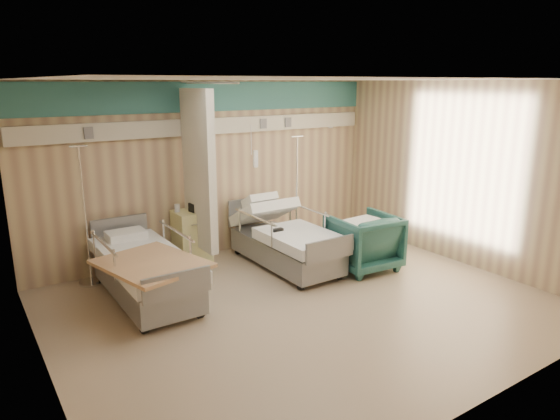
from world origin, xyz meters
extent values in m
cube|color=gray|center=(0.00, 0.00, 0.00)|extent=(6.00, 5.00, 0.00)
cube|color=tan|center=(0.00, 2.50, 1.40)|extent=(6.00, 0.04, 2.80)
cube|color=tan|center=(0.00, -2.50, 1.40)|extent=(6.00, 0.04, 2.80)
cube|color=tan|center=(-3.00, 0.00, 1.40)|extent=(0.04, 5.00, 2.80)
cube|color=tan|center=(3.00, 0.00, 1.40)|extent=(0.04, 5.00, 2.80)
cube|color=white|center=(0.00, 0.00, 2.80)|extent=(6.00, 5.00, 0.04)
cube|color=#2F6D6D|center=(0.00, 2.48, 2.55)|extent=(6.00, 0.04, 0.45)
cube|color=beige|center=(0.00, 2.45, 2.10)|extent=(5.88, 0.08, 0.25)
cylinder|color=silver|center=(-0.50, 1.60, 2.76)|extent=(0.03, 1.80, 0.03)
cube|color=silver|center=(-0.50, 1.95, 1.51)|extent=(0.12, 0.90, 2.35)
cube|color=#DEDA8B|center=(-0.55, 2.20, 0.42)|extent=(0.50, 0.48, 0.85)
imported|color=#21534D|center=(1.52, 0.56, 0.43)|extent=(0.99, 1.01, 0.85)
cube|color=white|center=(1.50, 0.50, 0.89)|extent=(0.73, 0.65, 0.08)
cylinder|color=silver|center=(1.31, 2.00, 0.01)|extent=(0.34, 0.34, 0.03)
cylinder|color=silver|center=(1.31, 2.00, 0.95)|extent=(0.03, 0.03, 1.90)
cylinder|color=silver|center=(1.31, 2.00, 1.90)|extent=(0.23, 0.03, 0.03)
cylinder|color=silver|center=(-2.08, 2.26, 0.01)|extent=(0.35, 0.35, 0.03)
cylinder|color=silver|center=(-2.08, 2.26, 0.97)|extent=(0.03, 0.03, 1.95)
cylinder|color=silver|center=(-2.08, 2.26, 1.95)|extent=(0.23, 0.03, 0.03)
cube|color=black|center=(0.37, 1.18, 0.65)|extent=(0.17, 0.08, 0.04)
cube|color=tan|center=(-1.67, 0.84, 0.65)|extent=(1.27, 1.46, 0.04)
cube|color=black|center=(-0.46, 2.14, 0.92)|extent=(0.27, 0.19, 0.13)
cylinder|color=white|center=(-0.74, 2.27, 0.91)|extent=(0.09, 0.09, 0.12)
camera|label=1|loc=(-3.52, -4.72, 2.77)|focal=32.00mm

